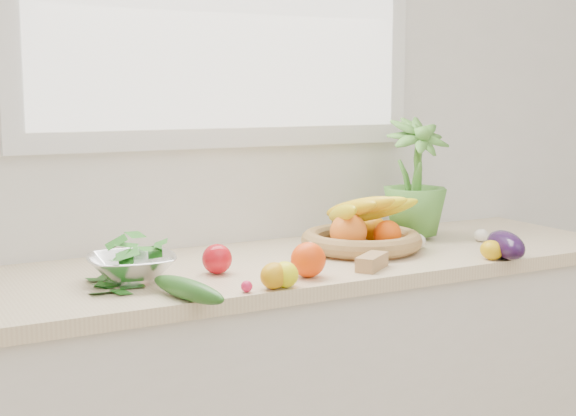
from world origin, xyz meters
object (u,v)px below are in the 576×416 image
potted_herb (415,176)px  cucumber (188,289)px  colander_with_spinach (132,260)px  apple (217,259)px  fruit_basket (361,233)px  eggplant (506,245)px

potted_herb → cucumber: bearing=-157.7°
colander_with_spinach → apple: bearing=-1.7°
apple → fruit_basket: size_ratio=0.16×
apple → eggplant: size_ratio=0.40×
fruit_basket → cucumber: bearing=-156.2°
eggplant → fruit_basket: fruit_basket is taller
apple → cucumber: (-0.16, -0.21, -0.01)m
eggplant → apple: bearing=165.2°
apple → cucumber: apple is taller
eggplant → cucumber: size_ratio=0.74×
eggplant → colander_with_spinach: size_ratio=0.78×
apple → potted_herb: bearing=12.4°
potted_herb → fruit_basket: (-0.26, -0.09, -0.15)m
apple → cucumber: bearing=-127.7°
eggplant → cucumber: (-0.96, 0.00, -0.01)m
eggplant → potted_herb: (-0.04, 0.38, 0.16)m
cucumber → colander_with_spinach: size_ratio=1.07×
colander_with_spinach → eggplant: bearing=-12.0°
cucumber → fruit_basket: (0.66, 0.29, 0.03)m
eggplant → colander_with_spinach: bearing=168.0°
eggplant → colander_with_spinach: (-1.02, 0.22, 0.02)m
apple → colander_with_spinach: size_ratio=0.31×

